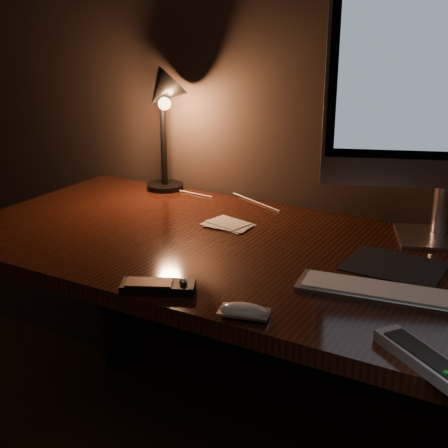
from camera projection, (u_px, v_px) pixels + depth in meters
The scene contains 9 objects.
desk at pixel (264, 285), 1.66m from camera, with size 1.60×0.75×0.75m.
keyboard at pixel (386, 292), 1.31m from camera, with size 0.37×0.10×0.01m, color silver.
mousepad at pixel (395, 266), 1.45m from camera, with size 0.22×0.18×0.00m, color black.
mouse at pixel (244, 313), 1.21m from camera, with size 0.10×0.05×0.02m, color white.
media_remote at pixel (158, 286), 1.32m from camera, with size 0.17×0.12×0.03m.
tv_remote at pixel (424, 359), 1.05m from camera, with size 0.20×0.17×0.03m.
papers at pixel (228, 224), 1.72m from camera, with size 0.13×0.09×0.01m, color white.
desk_lamp at pixel (163, 109), 1.94m from camera, with size 0.20×0.21×0.40m.
cable at pixel (214, 196), 1.98m from camera, with size 0.00×0.00×0.51m, color white.
Camera 1 is at (0.66, 0.56, 1.32)m, focal length 50.00 mm.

